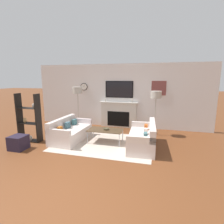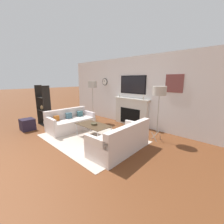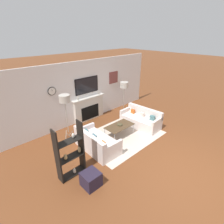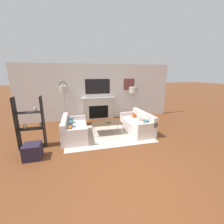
% 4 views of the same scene
% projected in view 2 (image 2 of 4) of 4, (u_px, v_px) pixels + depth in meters
% --- Properties ---
extents(fireplace_wall, '(7.60, 0.28, 2.70)m').
position_uv_depth(fireplace_wall, '(133.00, 95.00, 6.01)').
color(fireplace_wall, silver).
rests_on(fireplace_wall, ground_plane).
extents(area_rug, '(3.09, 2.21, 0.01)m').
position_uv_depth(area_rug, '(91.00, 138.00, 4.76)').
color(area_rug, beige).
rests_on(area_rug, ground_plane).
extents(couch_left, '(0.89, 1.65, 0.75)m').
position_uv_depth(couch_left, '(70.00, 122.00, 5.55)').
color(couch_left, silver).
rests_on(couch_left, ground_plane).
extents(couch_right, '(0.87, 1.75, 0.77)m').
position_uv_depth(couch_right, '(121.00, 141.00, 3.86)').
color(couch_right, silver).
rests_on(couch_right, ground_plane).
extents(coffee_table, '(1.14, 0.63, 0.43)m').
position_uv_depth(coffee_table, '(93.00, 125.00, 4.75)').
color(coffee_table, '#4C3823').
rests_on(coffee_table, ground_plane).
extents(decorative_bowl, '(0.20, 0.20, 0.06)m').
position_uv_depth(decorative_bowl, '(94.00, 124.00, 4.72)').
color(decorative_bowl, '#4F402A').
rests_on(decorative_bowl, coffee_table).
extents(floor_lamp_left, '(0.39, 0.39, 1.77)m').
position_uv_depth(floor_lamp_left, '(92.00, 85.00, 6.41)').
color(floor_lamp_left, '#9E998E').
rests_on(floor_lamp_left, ground_plane).
extents(floor_lamp_right, '(0.39, 0.39, 1.65)m').
position_uv_depth(floor_lamp_right, '(160.00, 92.00, 4.32)').
color(floor_lamp_right, '#9E998E').
rests_on(floor_lamp_right, ground_plane).
extents(shelf_unit, '(0.78, 0.28, 1.61)m').
position_uv_depth(shelf_unit, '(44.00, 107.00, 5.99)').
color(shelf_unit, black).
rests_on(shelf_unit, ground_plane).
extents(ottoman, '(0.45, 0.45, 0.42)m').
position_uv_depth(ottoman, '(28.00, 124.00, 5.53)').
color(ottoman, '#261E2F').
rests_on(ottoman, ground_plane).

